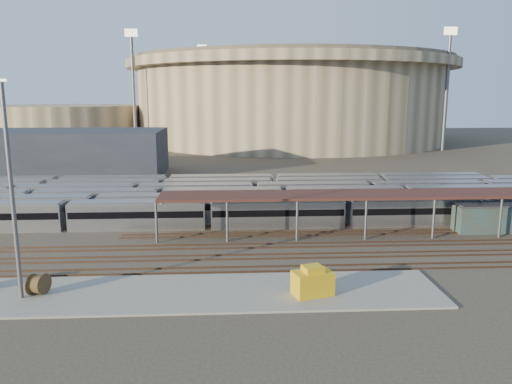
{
  "coord_description": "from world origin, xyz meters",
  "views": [
    {
      "loc": [
        0.87,
        -57.74,
        17.69
      ],
      "look_at": [
        4.67,
        12.0,
        4.07
      ],
      "focal_mm": 35.0,
      "sensor_mm": 36.0,
      "label": 1
    }
  ],
  "objects_px": {
    "cable_reel_east": "(38,284)",
    "yellow_equipment": "(313,283)",
    "yard_light_pole": "(12,192)",
    "teal_boxcar": "(511,218)"
  },
  "relations": [
    {
      "from": "cable_reel_east",
      "to": "yellow_equipment",
      "type": "height_order",
      "value": "yellow_equipment"
    },
    {
      "from": "yard_light_pole",
      "to": "yellow_equipment",
      "type": "bearing_deg",
      "value": -1.47
    },
    {
      "from": "yellow_equipment",
      "to": "teal_boxcar",
      "type": "bearing_deg",
      "value": 17.91
    },
    {
      "from": "cable_reel_east",
      "to": "yellow_equipment",
      "type": "relative_size",
      "value": 0.56
    },
    {
      "from": "yard_light_pole",
      "to": "yellow_equipment",
      "type": "xyz_separation_m",
      "value": [
        25.62,
        -0.66,
        -8.4
      ]
    },
    {
      "from": "teal_boxcar",
      "to": "yellow_equipment",
      "type": "distance_m",
      "value": 35.9
    },
    {
      "from": "cable_reel_east",
      "to": "yard_light_pole",
      "type": "height_order",
      "value": "yard_light_pole"
    },
    {
      "from": "yellow_equipment",
      "to": "yard_light_pole",
      "type": "bearing_deg",
      "value": 162.26
    },
    {
      "from": "yard_light_pole",
      "to": "teal_boxcar",
      "type": "bearing_deg",
      "value": 19.44
    },
    {
      "from": "teal_boxcar",
      "to": "yellow_equipment",
      "type": "bearing_deg",
      "value": -146.93
    }
  ]
}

